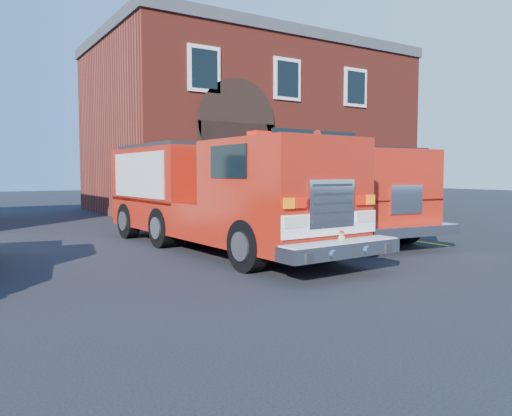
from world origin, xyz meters
TOP-DOWN VIEW (x-y plane):
  - ground at (0.00, 0.00)m, footprint 100.00×100.00m
  - parking_stripe_near at (6.50, 1.00)m, footprint 0.12×3.00m
  - parking_stripe_mid at (6.50, 4.00)m, footprint 0.12×3.00m
  - parking_stripe_far at (6.50, 7.00)m, footprint 0.12×3.00m
  - fire_station at (8.99, 13.98)m, footprint 15.20×10.20m
  - fire_engine at (1.05, 2.46)m, footprint 2.98×9.14m
  - secondary_truck at (5.16, 3.48)m, footprint 3.46×8.65m

SIDE VIEW (x-z plane):
  - ground at x=0.00m, z-range 0.00..0.00m
  - parking_stripe_near at x=6.50m, z-range 0.00..0.01m
  - parking_stripe_mid at x=6.50m, z-range 0.00..0.01m
  - parking_stripe_far at x=6.50m, z-range 0.00..0.01m
  - fire_engine at x=1.05m, z-range 0.05..2.83m
  - secondary_truck at x=5.16m, z-range 0.12..2.86m
  - fire_station at x=8.99m, z-range 0.03..8.48m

